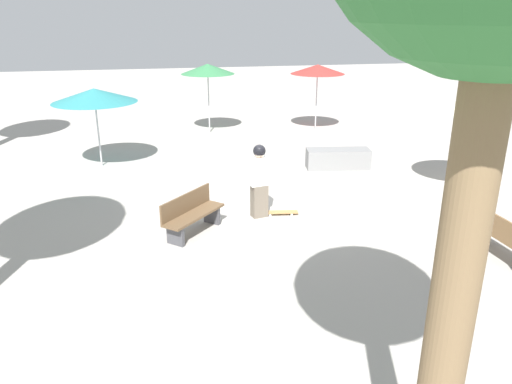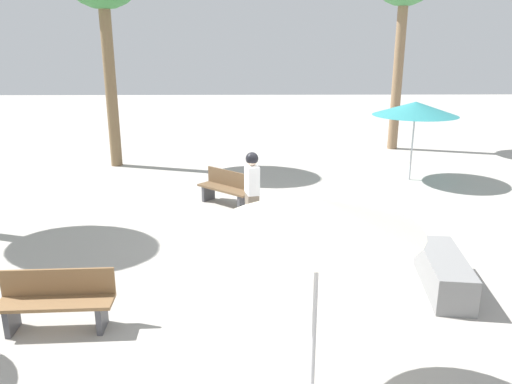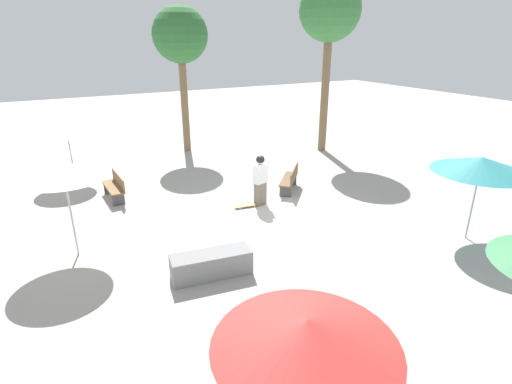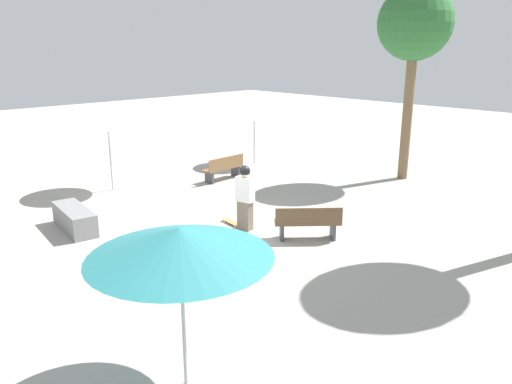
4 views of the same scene
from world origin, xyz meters
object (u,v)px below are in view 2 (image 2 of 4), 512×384
shade_umbrella_teal (415,109)px  concrete_ledge (444,273)px  skateboard (252,232)px  shade_umbrella_cream (319,213)px  skater_main (252,187)px  bench_near (227,188)px  bench_far (57,301)px

shade_umbrella_teal → concrete_ledge: bearing=-103.1°
skateboard → shade_umbrella_cream: (0.64, -5.16, 2.19)m
skater_main → skateboard: (-0.01, -0.50, -0.85)m
skateboard → bench_near: (-0.61, 2.06, 0.37)m
skater_main → bench_near: 1.75m
bench_far → bench_near: bearing=-113.7°
skater_main → shade_umbrella_teal: (4.74, 3.89, 1.21)m
skater_main → skateboard: skater_main is taller
bench_far → shade_umbrella_cream: size_ratio=0.67×
bench_near → shade_umbrella_teal: (5.35, 2.32, 1.69)m
skateboard → shade_umbrella_cream: 5.64m
shade_umbrella_cream → shade_umbrella_teal: shade_umbrella_cream is taller
shade_umbrella_cream → bench_far: bearing=155.6°
concrete_ledge → bench_far: bench_far is taller
concrete_ledge → shade_umbrella_cream: (-2.50, -2.64, 1.96)m
skateboard → shade_umbrella_cream: size_ratio=0.34×
skater_main → bench_far: skater_main is taller
concrete_ledge → bench_near: size_ratio=1.29×
bench_near → shade_umbrella_cream: (1.24, -7.22, 1.83)m
shade_umbrella_cream → concrete_ledge: bearing=46.6°
skater_main → shade_umbrella_cream: size_ratio=0.70×
bench_far → shade_umbrella_teal: size_ratio=0.66×
bench_near → shade_umbrella_teal: 6.08m
shade_umbrella_cream → shade_umbrella_teal: 10.39m
skater_main → shade_umbrella_cream: 5.85m
skateboard → bench_far: (-2.79, -3.60, 0.37)m
skater_main → skateboard: size_ratio=2.05×
bench_near → shade_umbrella_teal: shade_umbrella_teal is taller
skater_main → bench_near: (-0.61, 1.56, -0.48)m
skater_main → skateboard: 0.99m
concrete_ledge → bench_near: bearing=129.3°
concrete_ledge → bench_far: size_ratio=1.18×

